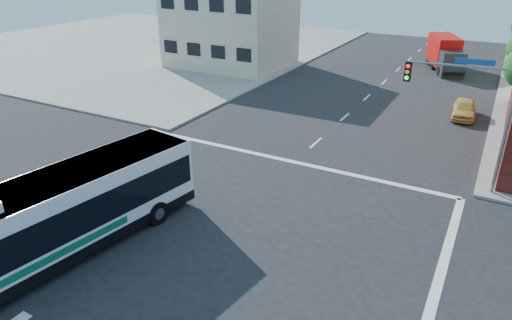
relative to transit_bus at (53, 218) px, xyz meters
The scene contains 7 objects.
ground 6.39m from the transit_bus, 39.29° to the left, with size 120.00×120.00×0.00m, color black.
sidewalk_nw 49.30m from the transit_bus, 127.92° to the left, with size 50.00×50.00×0.15m, color gray.
building_west 36.07m from the transit_bus, 109.97° to the left, with size 12.06×10.06×8.00m.
signal_mast_ne 20.24m from the transit_bus, 46.38° to the left, with size 7.91×1.13×8.07m.
transit_bus is the anchor object (origin of this frame).
box_truck 43.76m from the transit_bus, 78.09° to the left, with size 4.96×8.03×3.49m.
parked_car 30.05m from the transit_bus, 64.84° to the left, with size 1.66×4.12×1.41m, color gold.
Camera 1 is at (10.06, -13.77, 11.68)m, focal length 32.00 mm.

